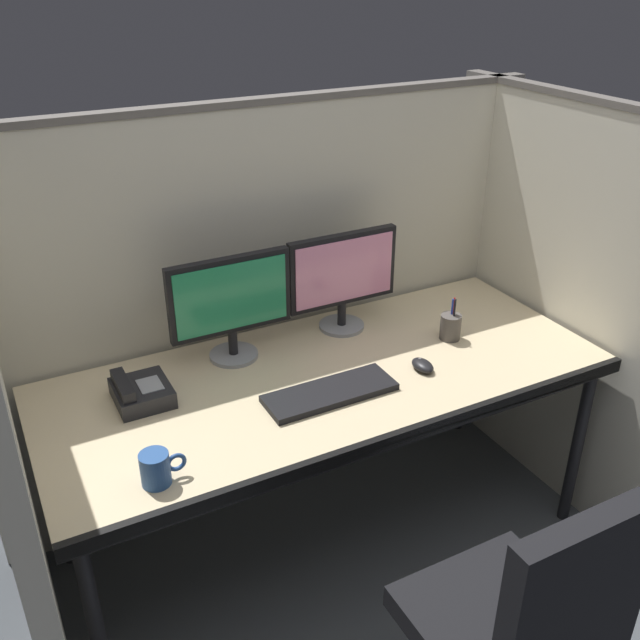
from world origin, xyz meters
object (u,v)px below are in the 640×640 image
object	(u,v)px
computer_mouse	(423,365)
desk	(329,388)
monitor_left	(231,302)
coffee_mug	(156,468)
pen_cup	(450,327)
monitor_right	(343,275)
keyboard_main	(330,393)
desk_phone	(140,392)

from	to	relation	value
computer_mouse	desk	bearing A→B (deg)	158.61
desk	monitor_left	distance (m)	0.44
desk	coffee_mug	distance (m)	0.72
desk	computer_mouse	size ratio (longest dim) A/B	19.79
pen_cup	computer_mouse	bearing A→B (deg)	-147.89
monitor_left	pen_cup	distance (m)	0.81
desk	monitor_right	distance (m)	0.43
monitor_left	coffee_mug	world-z (taller)	monitor_left
desk	monitor_right	size ratio (longest dim) A/B	4.42
keyboard_main	desk_phone	xyz separation A→B (m)	(-0.54, 0.25, 0.02)
computer_mouse	coffee_mug	size ratio (longest dim) A/B	0.76
keyboard_main	pen_cup	distance (m)	0.58
desk	pen_cup	size ratio (longest dim) A/B	11.75
keyboard_main	desk_phone	distance (m)	0.60
monitor_right	pen_cup	xyz separation A→B (m)	(0.31, -0.26, -0.17)
coffee_mug	pen_cup	distance (m)	1.21
computer_mouse	desk_phone	xyz separation A→B (m)	(-0.90, 0.26, 0.02)
coffee_mug	pen_cup	world-z (taller)	pen_cup
monitor_right	keyboard_main	bearing A→B (deg)	-123.90
keyboard_main	coffee_mug	size ratio (longest dim) A/B	3.41
keyboard_main	monitor_right	bearing A→B (deg)	56.10
monitor_left	pen_cup	size ratio (longest dim) A/B	2.66
monitor_left	pen_cup	world-z (taller)	monitor_left
desk	keyboard_main	distance (m)	0.14
monitor_left	desk_phone	bearing A→B (deg)	-161.53
monitor_left	computer_mouse	bearing A→B (deg)	-35.24
computer_mouse	desk_phone	distance (m)	0.93
desk_phone	pen_cup	xyz separation A→B (m)	(1.11, -0.12, 0.02)
coffee_mug	desk_phone	size ratio (longest dim) A/B	0.66
coffee_mug	desk	bearing A→B (deg)	21.77
computer_mouse	pen_cup	distance (m)	0.26
computer_mouse	coffee_mug	bearing A→B (deg)	-171.31
monitor_left	monitor_right	distance (m)	0.44
desk_phone	monitor_right	bearing A→B (deg)	9.60
coffee_mug	pen_cup	bearing A→B (deg)	13.50
monitor_left	monitor_right	size ratio (longest dim) A/B	1.00
desk	desk_phone	bearing A→B (deg)	166.78
monitor_right	computer_mouse	bearing A→B (deg)	-76.59
computer_mouse	monitor_left	bearing A→B (deg)	144.76
desk_phone	pen_cup	world-z (taller)	pen_cup
monitor_right	keyboard_main	world-z (taller)	monitor_right
desk_phone	coffee_mug	bearing A→B (deg)	-98.84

